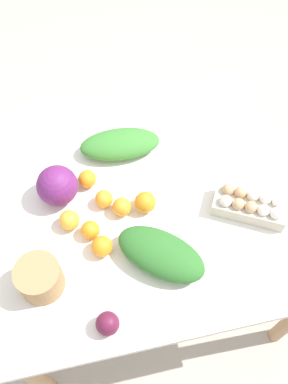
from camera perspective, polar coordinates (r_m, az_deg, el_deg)
ground_plane at (r=2.27m, az=0.00°, el=-9.71°), size 8.00×8.00×0.00m
dining_table at (r=1.69m, az=0.00°, el=-1.92°), size 1.19×1.09×0.73m
cabbage_purple at (r=1.57m, az=-11.49°, el=0.85°), size 0.15×0.15×0.15m
egg_carton at (r=1.58m, az=13.97°, el=-1.70°), size 0.28×0.22×0.09m
paper_bag at (r=1.45m, az=-13.72°, el=-11.10°), size 0.15×0.15×0.12m
greens_bunch_scallion at (r=1.45m, az=2.24°, el=-8.25°), size 0.35×0.33×0.10m
greens_bunch_chard at (r=1.69m, az=-3.24°, el=6.39°), size 0.32×0.17×0.08m
beet_root at (r=1.39m, az=-4.89°, el=-17.08°), size 0.08×0.08×0.08m
orange_0 at (r=1.57m, az=-5.36°, el=-0.93°), size 0.07×0.07×0.07m
orange_1 at (r=1.55m, az=0.15°, el=-1.38°), size 0.08×0.08×0.08m
orange_2 at (r=1.51m, az=-7.17°, el=-5.05°), size 0.07×0.07×0.07m
orange_3 at (r=1.54m, az=-9.92°, el=-3.73°), size 0.07×0.07×0.07m
orange_4 at (r=1.48m, az=-5.63°, el=-7.22°), size 0.07×0.07×0.07m
orange_5 at (r=1.54m, az=-2.98°, el=-1.99°), size 0.07×0.07×0.07m
orange_6 at (r=1.62m, az=-7.58°, el=1.73°), size 0.07×0.07×0.07m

